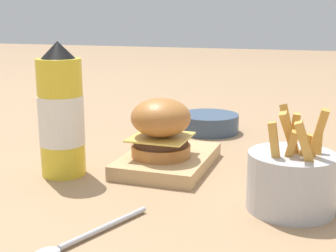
# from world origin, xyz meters

# --- Properties ---
(ground_plane) EXTENTS (6.00, 6.00, 0.00)m
(ground_plane) POSITION_xyz_m (0.00, 0.00, 0.00)
(ground_plane) COLOR #9E7A56
(serving_board) EXTENTS (0.20, 0.14, 0.02)m
(serving_board) POSITION_xyz_m (-0.03, -0.01, 0.01)
(serving_board) COLOR tan
(serving_board) RESTS_ON ground_plane
(burger) EXTENTS (0.10, 0.10, 0.10)m
(burger) POSITION_xyz_m (-0.04, 0.00, 0.07)
(burger) COLOR #AD6B33
(burger) RESTS_ON serving_board
(ketchup_bottle) EXTENTS (0.07, 0.07, 0.22)m
(ketchup_bottle) POSITION_xyz_m (-0.12, 0.15, 0.10)
(ketchup_bottle) COLOR yellow
(ketchup_bottle) RESTS_ON ground_plane
(fries_basket) EXTENTS (0.12, 0.12, 0.15)m
(fries_basket) POSITION_xyz_m (-0.15, -0.23, 0.04)
(fries_basket) COLOR #B7B7BC
(fries_basket) RESTS_ON ground_plane
(side_bowl) EXTENTS (0.14, 0.14, 0.04)m
(side_bowl) POSITION_xyz_m (0.24, -0.01, 0.02)
(side_bowl) COLOR #384C66
(side_bowl) RESTS_ON ground_plane
(spoon) EXTENTS (0.17, 0.08, 0.01)m
(spoon) POSITION_xyz_m (-0.34, 0.00, 0.01)
(spoon) COLOR #B2B2B7
(spoon) RESTS_ON ground_plane
(ketchup_puddle) EXTENTS (0.06, 0.06, 0.00)m
(ketchup_puddle) POSITION_xyz_m (0.13, 0.09, 0.00)
(ketchup_puddle) COLOR #B21E14
(ketchup_puddle) RESTS_ON ground_plane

